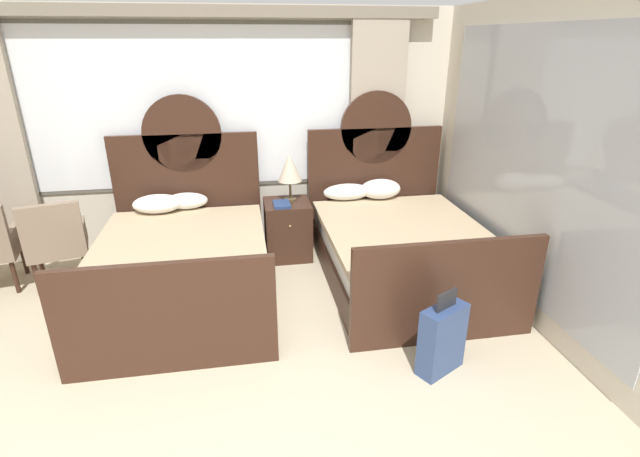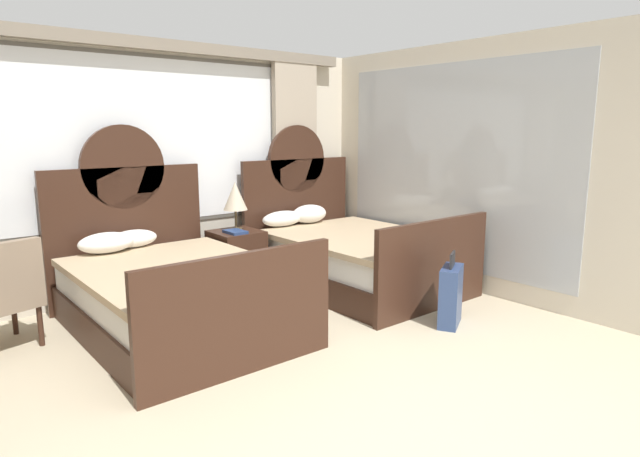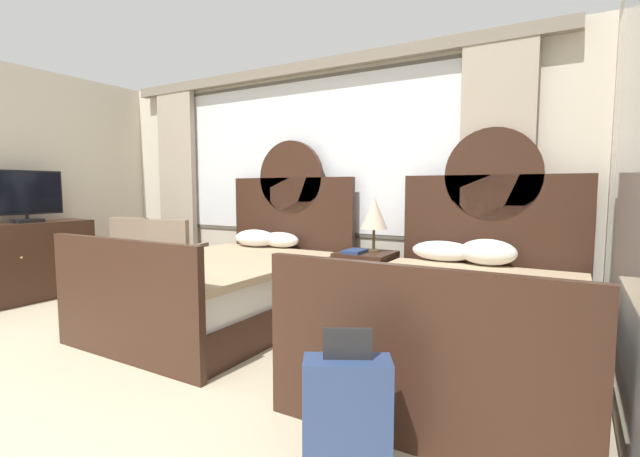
# 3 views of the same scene
# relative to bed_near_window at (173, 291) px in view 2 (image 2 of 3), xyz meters

# --- Properties ---
(ground_plane) EXTENTS (24.00, 24.00, 0.00)m
(ground_plane) POSITION_rel_bed_near_window_xyz_m (0.14, -2.52, -0.36)
(ground_plane) COLOR #BCAD8E
(wall_back_window) EXTENTS (5.85, 0.22, 2.70)m
(wall_back_window) POSITION_rel_bed_near_window_xyz_m (0.14, 1.20, 1.07)
(wall_back_window) COLOR beige
(wall_back_window) RESTS_ON ground_plane
(wall_right_mirror) EXTENTS (0.08, 4.32, 2.70)m
(wall_right_mirror) POSITION_rel_bed_near_window_xyz_m (3.10, -0.93, 0.99)
(wall_right_mirror) COLOR beige
(wall_right_mirror) RESTS_ON ground_plane
(bed_near_window) EXTENTS (1.60, 2.27, 1.82)m
(bed_near_window) POSITION_rel_bed_near_window_xyz_m (0.00, 0.00, 0.00)
(bed_near_window) COLOR #382116
(bed_near_window) RESTS_ON ground_plane
(bed_near_mirror) EXTENTS (1.60, 2.27, 1.82)m
(bed_near_mirror) POSITION_rel_bed_near_window_xyz_m (2.18, 0.00, 0.00)
(bed_near_mirror) COLOR #382116
(bed_near_mirror) RESTS_ON ground_plane
(nightstand_between_beds) EXTENTS (0.51, 0.53, 0.66)m
(nightstand_between_beds) POSITION_rel_bed_near_window_xyz_m (1.09, 0.73, -0.03)
(nightstand_between_beds) COLOR #382116
(nightstand_between_beds) RESTS_ON ground_plane
(table_lamp_on_nightstand) EXTENTS (0.27, 0.27, 0.54)m
(table_lamp_on_nightstand) POSITION_rel_bed_near_window_xyz_m (1.14, 0.81, 0.67)
(table_lamp_on_nightstand) COLOR brown
(table_lamp_on_nightstand) RESTS_ON nightstand_between_beds
(book_on_nightstand) EXTENTS (0.18, 0.26, 0.03)m
(book_on_nightstand) POSITION_rel_bed_near_window_xyz_m (1.02, 0.63, 0.31)
(book_on_nightstand) COLOR navy
(book_on_nightstand) RESTS_ON nightstand_between_beds
(armchair_by_window_left) EXTENTS (0.66, 0.66, 0.92)m
(armchair_by_window_left) POSITION_rel_bed_near_window_xyz_m (-1.26, 0.44, 0.14)
(armchair_by_window_left) COLOR #84705B
(armchair_by_window_left) RESTS_ON ground_plane
(suitcase_on_floor) EXTENTS (0.41, 0.33, 0.68)m
(suitcase_on_floor) POSITION_rel_bed_near_window_xyz_m (2.01, -1.50, -0.08)
(suitcase_on_floor) COLOR navy
(suitcase_on_floor) RESTS_ON ground_plane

